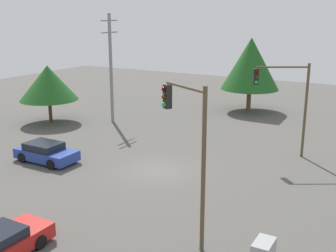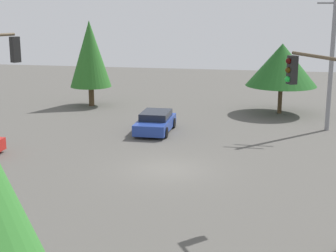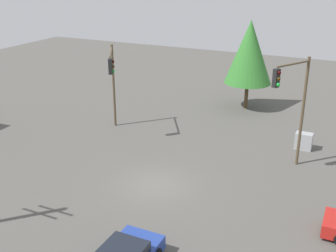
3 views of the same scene
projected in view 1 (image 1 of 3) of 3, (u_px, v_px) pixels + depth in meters
ground_plane at (157, 171)px, 26.53m from camera, size 80.00×80.00×0.00m
sedan_blue at (46, 152)px, 28.05m from camera, size 2.07×4.22×1.29m
traffic_signal_main at (189, 138)px, 17.31m from camera, size 1.63×2.72×6.98m
traffic_signal_cross at (286, 94)px, 27.98m from camera, size 2.11×3.30×6.45m
utility_pole_tall at (111, 66)px, 37.14m from camera, size 2.20×0.28×9.59m
tree_far at (48, 83)px, 37.38m from camera, size 5.19×5.19×5.15m
tree_behind at (251, 64)px, 41.45m from camera, size 5.73×5.73×7.32m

